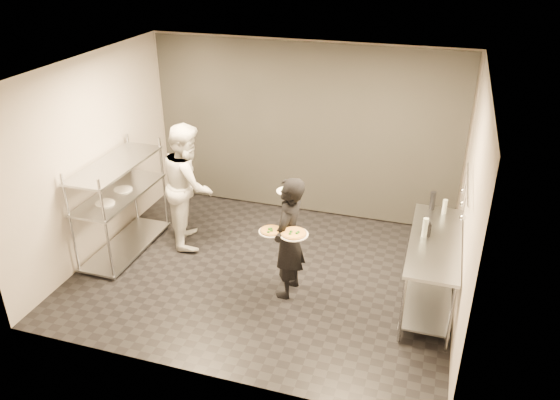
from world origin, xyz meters
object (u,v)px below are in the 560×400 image
(pizza_plate_near, at_px, (271,231))
(pos_monitor, at_px, (427,226))
(salad_plate, at_px, (287,190))
(bottle_clear, at_px, (445,207))
(prep_counter, at_px, (433,260))
(bottle_green, at_px, (425,227))
(bottle_dark, at_px, (433,201))
(waiter, at_px, (289,238))
(pass_rack, at_px, (121,202))
(pizza_plate_far, at_px, (294,234))
(chef, at_px, (189,185))

(pizza_plate_near, relative_size, pos_monitor, 1.32)
(salad_plate, bearing_deg, pos_monitor, 6.47)
(pizza_plate_near, bearing_deg, bottle_clear, 33.31)
(prep_counter, relative_size, bottle_green, 7.38)
(prep_counter, distance_m, salad_plate, 1.98)
(bottle_clear, distance_m, bottle_dark, 0.18)
(pizza_plate_near, xyz_separation_m, bottle_dark, (1.79, 1.36, 0.02))
(prep_counter, relative_size, bottle_clear, 9.15)
(bottle_dark, bearing_deg, waiter, -145.92)
(pizza_plate_near, relative_size, bottle_clear, 1.53)
(prep_counter, relative_size, waiter, 1.11)
(pass_rack, relative_size, pizza_plate_near, 5.31)
(pass_rack, bearing_deg, prep_counter, 0.03)
(waiter, bearing_deg, pos_monitor, 109.89)
(bottle_clear, bearing_deg, bottle_dark, 154.14)
(pizza_plate_far, bearing_deg, bottle_dark, 41.86)
(pass_rack, height_order, bottle_dark, pass_rack)
(pass_rack, bearing_deg, waiter, -6.90)
(waiter, height_order, salad_plate, waiter)
(bottle_clear, bearing_deg, chef, -176.92)
(prep_counter, height_order, pizza_plate_far, pizza_plate_far)
(bottle_dark, bearing_deg, bottle_clear, -25.86)
(pizza_plate_far, xyz_separation_m, bottle_dark, (1.52, 1.36, 0.01))
(bottle_clear, bearing_deg, bottle_green, -106.62)
(salad_plate, bearing_deg, pass_rack, 178.89)
(pass_rack, relative_size, bottle_dark, 6.39)
(pizza_plate_far, height_order, bottle_clear, bottle_clear)
(pass_rack, xyz_separation_m, pizza_plate_far, (2.72, -0.55, 0.27))
(prep_counter, height_order, bottle_green, bottle_green)
(pass_rack, relative_size, bottle_green, 6.56)
(pass_rack, relative_size, bottle_clear, 8.14)
(waiter, bearing_deg, pizza_plate_far, 33.07)
(pass_rack, bearing_deg, bottle_clear, 9.38)
(bottle_dark, bearing_deg, pizza_plate_far, -138.14)
(salad_plate, bearing_deg, chef, 160.78)
(waiter, relative_size, bottle_green, 6.65)
(waiter, bearing_deg, salad_plate, -155.18)
(chef, distance_m, bottle_dark, 3.43)
(waiter, distance_m, salad_plate, 0.60)
(pizza_plate_far, bearing_deg, bottle_green, 22.13)
(chef, distance_m, pizza_plate_far, 2.19)
(bottle_green, relative_size, bottle_clear, 1.24)
(waiter, relative_size, chef, 0.88)
(pass_rack, distance_m, waiter, 2.60)
(chef, bearing_deg, prep_counter, -122.50)
(waiter, relative_size, pizza_plate_near, 5.38)
(pos_monitor, height_order, bottle_dark, bottle_dark)
(prep_counter, bearing_deg, pizza_plate_far, -160.90)
(pass_rack, height_order, waiter, waiter)
(waiter, bearing_deg, pizza_plate_near, -26.58)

